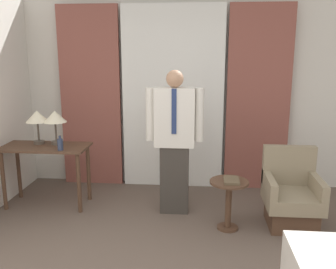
{
  "coord_description": "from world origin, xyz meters",
  "views": [
    {
      "loc": [
        0.4,
        -2.4,
        1.98
      ],
      "look_at": [
        0.03,
        1.78,
        1.02
      ],
      "focal_mm": 40.0,
      "sensor_mm": 36.0,
      "label": 1
    }
  ],
  "objects_px": {
    "table_lamp_left": "(37,118)",
    "book": "(231,180)",
    "desk": "(46,156)",
    "bottle_near_edge": "(60,144)",
    "armchair": "(291,198)",
    "side_table": "(229,197)",
    "table_lamp_right": "(55,118)",
    "person": "(175,138)"
  },
  "relations": [
    {
      "from": "table_lamp_right",
      "to": "armchair",
      "type": "distance_m",
      "value": 3.02
    },
    {
      "from": "table_lamp_left",
      "to": "armchair",
      "type": "xyz_separation_m",
      "value": [
        3.11,
        -0.4,
        -0.81
      ]
    },
    {
      "from": "desk",
      "to": "book",
      "type": "height_order",
      "value": "desk"
    },
    {
      "from": "armchair",
      "to": "table_lamp_right",
      "type": "bearing_deg",
      "value": 172.1
    },
    {
      "from": "bottle_near_edge",
      "to": "desk",
      "type": "bearing_deg",
      "value": 146.81
    },
    {
      "from": "desk",
      "to": "person",
      "type": "xyz_separation_m",
      "value": [
        1.64,
        -0.07,
        0.3
      ]
    },
    {
      "from": "table_lamp_left",
      "to": "armchair",
      "type": "height_order",
      "value": "table_lamp_left"
    },
    {
      "from": "side_table",
      "to": "book",
      "type": "xyz_separation_m",
      "value": [
        0.02,
        -0.02,
        0.2
      ]
    },
    {
      "from": "table_lamp_left",
      "to": "side_table",
      "type": "height_order",
      "value": "table_lamp_left"
    },
    {
      "from": "table_lamp_right",
      "to": "book",
      "type": "height_order",
      "value": "table_lamp_right"
    },
    {
      "from": "person",
      "to": "table_lamp_right",
      "type": "bearing_deg",
      "value": 173.75
    },
    {
      "from": "table_lamp_left",
      "to": "side_table",
      "type": "distance_m",
      "value": 2.57
    },
    {
      "from": "person",
      "to": "side_table",
      "type": "height_order",
      "value": "person"
    },
    {
      "from": "desk",
      "to": "person",
      "type": "height_order",
      "value": "person"
    },
    {
      "from": "table_lamp_left",
      "to": "side_table",
      "type": "bearing_deg",
      "value": -13.5
    },
    {
      "from": "bottle_near_edge",
      "to": "armchair",
      "type": "height_order",
      "value": "bottle_near_edge"
    },
    {
      "from": "table_lamp_left",
      "to": "armchair",
      "type": "relative_size",
      "value": 0.49
    },
    {
      "from": "table_lamp_right",
      "to": "side_table",
      "type": "relative_size",
      "value": 0.76
    },
    {
      "from": "desk",
      "to": "person",
      "type": "bearing_deg",
      "value": -2.5
    },
    {
      "from": "desk",
      "to": "bottle_near_edge",
      "type": "bearing_deg",
      "value": -33.19
    },
    {
      "from": "table_lamp_left",
      "to": "table_lamp_right",
      "type": "xyz_separation_m",
      "value": [
        0.23,
        0.0,
        0.0
      ]
    },
    {
      "from": "bottle_near_edge",
      "to": "armchair",
      "type": "distance_m",
      "value": 2.78
    },
    {
      "from": "armchair",
      "to": "book",
      "type": "distance_m",
      "value": 0.77
    },
    {
      "from": "table_lamp_left",
      "to": "bottle_near_edge",
      "type": "distance_m",
      "value": 0.54
    },
    {
      "from": "bottle_near_edge",
      "to": "person",
      "type": "height_order",
      "value": "person"
    },
    {
      "from": "table_lamp_left",
      "to": "book",
      "type": "height_order",
      "value": "table_lamp_left"
    },
    {
      "from": "desk",
      "to": "armchair",
      "type": "bearing_deg",
      "value": -5.79
    },
    {
      "from": "side_table",
      "to": "book",
      "type": "height_order",
      "value": "book"
    },
    {
      "from": "armchair",
      "to": "book",
      "type": "bearing_deg",
      "value": -164.34
    },
    {
      "from": "armchair",
      "to": "person",
      "type": "bearing_deg",
      "value": 170.26
    },
    {
      "from": "table_lamp_right",
      "to": "book",
      "type": "bearing_deg",
      "value": -15.25
    },
    {
      "from": "bottle_near_edge",
      "to": "table_lamp_right",
      "type": "bearing_deg",
      "value": 119.48
    },
    {
      "from": "book",
      "to": "table_lamp_left",
      "type": "bearing_deg",
      "value": 166.16
    },
    {
      "from": "table_lamp_left",
      "to": "bottle_near_edge",
      "type": "relative_size",
      "value": 2.44
    },
    {
      "from": "side_table",
      "to": "table_lamp_left",
      "type": "bearing_deg",
      "value": 166.5
    },
    {
      "from": "table_lamp_left",
      "to": "person",
      "type": "height_order",
      "value": "person"
    },
    {
      "from": "table_lamp_left",
      "to": "desk",
      "type": "bearing_deg",
      "value": -39.37
    },
    {
      "from": "desk",
      "to": "table_lamp_left",
      "type": "bearing_deg",
      "value": 140.63
    },
    {
      "from": "table_lamp_left",
      "to": "side_table",
      "type": "relative_size",
      "value": 0.76
    },
    {
      "from": "table_lamp_left",
      "to": "armchair",
      "type": "bearing_deg",
      "value": -7.31
    },
    {
      "from": "table_lamp_right",
      "to": "book",
      "type": "xyz_separation_m",
      "value": [
        2.18,
        -0.59,
        -0.54
      ]
    },
    {
      "from": "bottle_near_edge",
      "to": "book",
      "type": "height_order",
      "value": "bottle_near_edge"
    }
  ]
}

